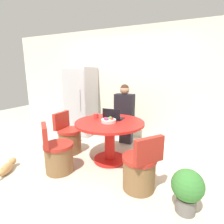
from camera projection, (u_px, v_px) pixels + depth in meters
name	position (u px, v px, depth m)	size (l,w,h in m)	color
ground_plane	(102.00, 165.00, 3.04)	(12.00, 12.00, 0.00)	beige
wall_back	(132.00, 84.00, 4.20)	(7.00, 0.06, 2.60)	silver
refrigerator	(81.00, 102.00, 4.45)	(0.65, 0.66, 1.71)	silver
dining_table	(110.00, 133.00, 3.09)	(1.21, 1.21, 0.74)	red
chair_left_side	(69.00, 139.00, 3.50)	(0.47, 0.47, 0.81)	brown
chair_near_left_corner	(58.00, 155.00, 2.79)	(0.54, 0.54, 0.81)	brown
chair_near_right_corner	(140.00, 170.00, 2.36)	(0.54, 0.53, 0.81)	brown
person_seated	(125.00, 112.00, 3.78)	(0.40, 0.37, 1.34)	#2D2D38
laptop	(113.00, 117.00, 3.18)	(0.34, 0.25, 0.21)	#232328
fruit_bowl	(109.00, 120.00, 2.98)	(0.25, 0.25, 0.10)	beige
coffee_cup	(96.00, 116.00, 3.26)	(0.10, 0.10, 0.09)	#B2332D
cat	(7.00, 167.00, 2.82)	(0.28, 0.46, 0.16)	tan
potted_plant	(187.00, 189.00, 1.96)	(0.36, 0.36, 0.52)	slate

